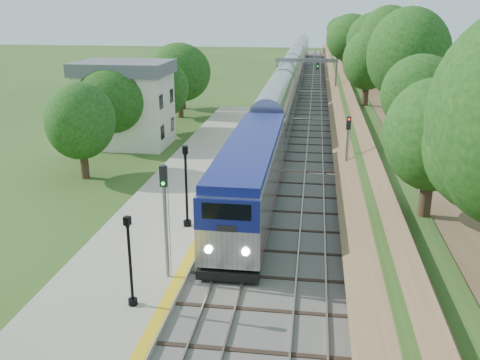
# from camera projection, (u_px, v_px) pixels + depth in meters

# --- Properties ---
(ground) EXTENTS (320.00, 320.00, 0.00)m
(ground) POSITION_uv_depth(u_px,v_px,m) (211.00, 335.00, 21.96)
(ground) COLOR #2D4C19
(ground) RESTS_ON ground
(trackbed) EXTENTS (9.50, 170.00, 0.28)m
(trackbed) POSITION_uv_depth(u_px,v_px,m) (302.00, 98.00, 78.15)
(trackbed) COLOR #4C4944
(trackbed) RESTS_ON ground
(platform) EXTENTS (6.40, 68.00, 0.38)m
(platform) POSITION_uv_depth(u_px,v_px,m) (182.00, 195.00, 37.65)
(platform) COLOR #9D957E
(platform) RESTS_ON ground
(yellow_stripe) EXTENTS (0.55, 68.00, 0.01)m
(yellow_stripe) POSITION_uv_depth(u_px,v_px,m) (222.00, 194.00, 37.21)
(yellow_stripe) COLOR gold
(yellow_stripe) RESTS_ON platform
(embankment) EXTENTS (10.64, 170.00, 11.70)m
(embankment) POSITION_uv_depth(u_px,v_px,m) (361.00, 86.00, 76.46)
(embankment) COLOR brown
(embankment) RESTS_ON ground
(station_building) EXTENTS (8.60, 6.60, 8.00)m
(station_building) POSITION_uv_depth(u_px,v_px,m) (126.00, 103.00, 50.78)
(station_building) COLOR white
(station_building) RESTS_ON ground
(signal_gantry) EXTENTS (8.40, 0.38, 6.20)m
(signal_gantry) POSITION_uv_depth(u_px,v_px,m) (306.00, 69.00, 71.90)
(signal_gantry) COLOR slate
(signal_gantry) RESTS_ON ground
(trees_behind_platform) EXTENTS (7.82, 53.32, 7.21)m
(trees_behind_platform) POSITION_uv_depth(u_px,v_px,m) (120.00, 119.00, 41.48)
(trees_behind_platform) COLOR #332316
(trees_behind_platform) RESTS_ON ground
(train) EXTENTS (3.16, 126.67, 4.65)m
(train) POSITION_uv_depth(u_px,v_px,m) (291.00, 76.00, 83.62)
(train) COLOR black
(train) RESTS_ON trackbed
(lamppost_mid) EXTENTS (0.41, 0.41, 4.17)m
(lamppost_mid) POSITION_uv_depth(u_px,v_px,m) (130.00, 266.00, 22.95)
(lamppost_mid) COLOR black
(lamppost_mid) RESTS_ON platform
(lamppost_far) EXTENTS (0.49, 0.49, 4.92)m
(lamppost_far) POSITION_uv_depth(u_px,v_px,m) (186.00, 191.00, 31.27)
(lamppost_far) COLOR black
(lamppost_far) RESTS_ON platform
(signal_platform) EXTENTS (0.33, 0.27, 5.71)m
(signal_platform) POSITION_uv_depth(u_px,v_px,m) (165.00, 209.00, 24.90)
(signal_platform) COLOR slate
(signal_platform) RESTS_ON platform
(signal_farside) EXTENTS (0.31, 0.24, 5.59)m
(signal_farside) POSITION_uv_depth(u_px,v_px,m) (347.00, 146.00, 37.48)
(signal_farside) COLOR slate
(signal_farside) RESTS_ON ground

